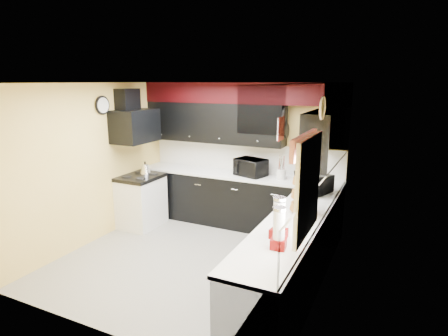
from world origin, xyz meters
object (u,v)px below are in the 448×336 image
Objects in this scene: utensil_crock at (281,174)px; knife_block at (299,175)px; microwave at (317,185)px; toaster_oven at (250,167)px; kettle at (145,169)px.

knife_block reaches higher than utensil_crock.
knife_block is (0.29, 0.02, 0.02)m from utensil_crock.
microwave reaches higher than knife_block.
toaster_oven reaches higher than knife_block.
microwave is at bearing -38.19° from knife_block.
toaster_oven is 2.56× the size of knife_block.
knife_block is (0.84, 0.01, -0.05)m from toaster_oven.
knife_block is at bearing 12.69° from kettle.
toaster_oven is 1.36m from microwave.
utensil_crock is 0.89× the size of kettle.
kettle is (-2.32, -0.57, -0.02)m from utensil_crock.
toaster_oven reaches higher than kettle.
utensil_crock is (0.55, -0.01, -0.06)m from toaster_oven.
microwave is 3.02m from kettle.
utensil_crock reaches higher than kettle.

